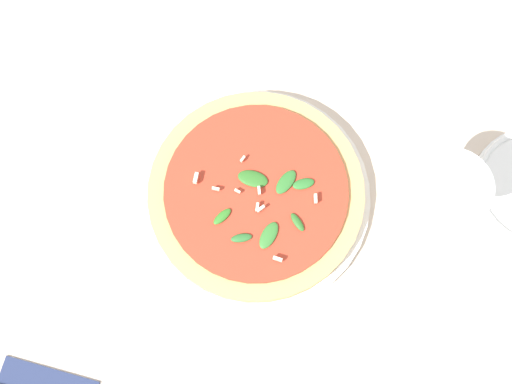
{
  "coord_description": "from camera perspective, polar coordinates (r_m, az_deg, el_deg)",
  "views": [
    {
      "loc": [
        0.15,
        -0.21,
        0.93
      ],
      "look_at": [
        0.03,
        0.01,
        0.03
      ],
      "focal_mm": 50.0,
      "sensor_mm": 36.0,
      "label": 1
    }
  ],
  "objects": [
    {
      "name": "ground_plane",
      "position": [
        0.96,
        -2.19,
        -0.24
      ],
      "size": [
        6.0,
        6.0,
        0.0
      ],
      "primitive_type": "plane",
      "color": "beige"
    },
    {
      "name": "pizza_arugula_main",
      "position": [
        0.94,
        0.01,
        -0.23
      ],
      "size": [
        0.31,
        0.31,
        0.05
      ],
      "color": "white",
      "rests_on": "ground_plane"
    },
    {
      "name": "wine_glass",
      "position": [
        0.88,
        14.86,
        -0.3
      ],
      "size": [
        0.09,
        0.09,
        0.15
      ],
      "color": "white",
      "rests_on": "ground_plane"
    }
  ]
}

